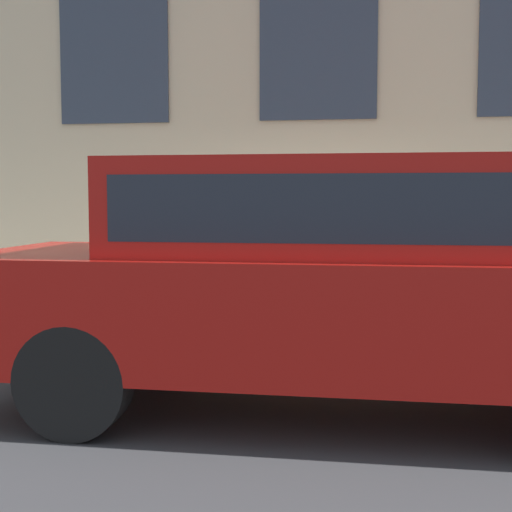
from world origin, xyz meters
TOP-DOWN VIEW (x-y plane):
  - ground_plane at (0.00, 0.00)m, footprint 80.00×80.00m
  - sidewalk at (1.31, 0.00)m, footprint 2.63×60.00m
  - fire_hydrant at (0.66, 0.27)m, footprint 0.33×0.45m
  - person at (1.03, 0.71)m, footprint 0.29×0.19m
  - parked_truck_red_near at (-1.34, -0.43)m, footprint 1.85×5.06m

SIDE VIEW (x-z plane):
  - ground_plane at x=0.00m, z-range 0.00..0.00m
  - sidewalk at x=1.31m, z-range 0.00..0.15m
  - fire_hydrant at x=0.66m, z-range 0.16..0.96m
  - person at x=1.03m, z-range 0.27..1.45m
  - parked_truck_red_near at x=-1.34m, z-range 0.13..1.95m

